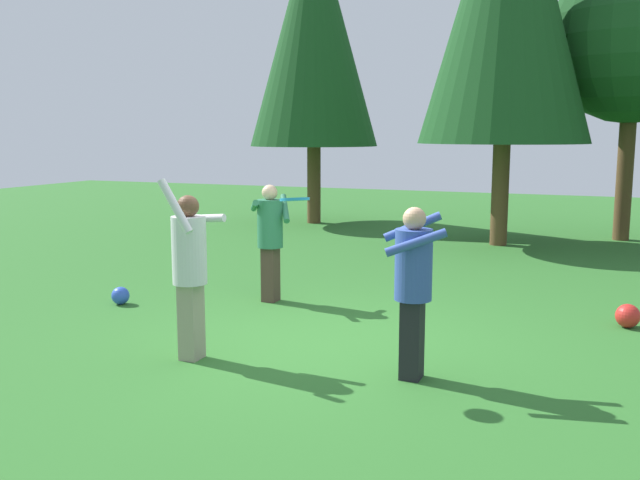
{
  "coord_description": "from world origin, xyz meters",
  "views": [
    {
      "loc": [
        2.6,
        -6.69,
        2.25
      ],
      "look_at": [
        -0.29,
        0.49,
        1.05
      ],
      "focal_mm": 39.06,
      "sensor_mm": 36.0,
      "label": 1
    }
  ],
  "objects_px": {
    "person_thrower": "(190,263)",
    "person_catcher": "(413,278)",
    "frisbee": "(295,199)",
    "ball_blue": "(120,296)",
    "tree_right": "(634,39)",
    "tree_left": "(314,30)",
    "ball_red": "(628,316)",
    "person_bystander": "(270,233)"
  },
  "relations": [
    {
      "from": "tree_left",
      "to": "tree_right",
      "type": "height_order",
      "value": "tree_left"
    },
    {
      "from": "frisbee",
      "to": "tree_right",
      "type": "height_order",
      "value": "tree_right"
    },
    {
      "from": "person_bystander",
      "to": "ball_blue",
      "type": "xyz_separation_m",
      "value": [
        -1.76,
        -0.91,
        -0.81
      ]
    },
    {
      "from": "person_catcher",
      "to": "tree_right",
      "type": "relative_size",
      "value": 0.27
    },
    {
      "from": "person_thrower",
      "to": "person_bystander",
      "type": "distance_m",
      "value": 2.5
    },
    {
      "from": "ball_red",
      "to": "tree_left",
      "type": "bearing_deg",
      "value": 133.36
    },
    {
      "from": "ball_blue",
      "to": "ball_red",
      "type": "xyz_separation_m",
      "value": [
        6.18,
        1.3,
        0.02
      ]
    },
    {
      "from": "tree_right",
      "to": "person_catcher",
      "type": "bearing_deg",
      "value": -101.4
    },
    {
      "from": "person_bystander",
      "to": "ball_red",
      "type": "bearing_deg",
      "value": 64.57
    },
    {
      "from": "person_thrower",
      "to": "tree_right",
      "type": "relative_size",
      "value": 0.31
    },
    {
      "from": "tree_right",
      "to": "frisbee",
      "type": "bearing_deg",
      "value": -106.39
    },
    {
      "from": "tree_left",
      "to": "tree_right",
      "type": "xyz_separation_m",
      "value": [
        7.11,
        -0.17,
        -0.57
      ]
    },
    {
      "from": "person_thrower",
      "to": "frisbee",
      "type": "height_order",
      "value": "person_thrower"
    },
    {
      "from": "person_catcher",
      "to": "ball_blue",
      "type": "xyz_separation_m",
      "value": [
        -4.27,
        1.29,
        -0.82
      ]
    },
    {
      "from": "person_bystander",
      "to": "ball_blue",
      "type": "relative_size",
      "value": 6.68
    },
    {
      "from": "person_bystander",
      "to": "person_catcher",
      "type": "bearing_deg",
      "value": 18.34
    },
    {
      "from": "person_catcher",
      "to": "tree_right",
      "type": "bearing_deg",
      "value": -120.34
    },
    {
      "from": "ball_red",
      "to": "frisbee",
      "type": "bearing_deg",
      "value": -134.84
    },
    {
      "from": "ball_blue",
      "to": "ball_red",
      "type": "relative_size",
      "value": 0.84
    },
    {
      "from": "tree_right",
      "to": "person_bystander",
      "type": "bearing_deg",
      "value": -120.45
    },
    {
      "from": "person_bystander",
      "to": "tree_left",
      "type": "distance_m",
      "value": 9.07
    },
    {
      "from": "person_catcher",
      "to": "tree_left",
      "type": "xyz_separation_m",
      "value": [
        -5.12,
        10.03,
        3.75
      ]
    },
    {
      "from": "person_bystander",
      "to": "ball_red",
      "type": "height_order",
      "value": "person_bystander"
    },
    {
      "from": "person_catcher",
      "to": "frisbee",
      "type": "height_order",
      "value": "frisbee"
    },
    {
      "from": "person_thrower",
      "to": "tree_right",
      "type": "xyz_separation_m",
      "value": [
        4.17,
        10.14,
        3.14
      ]
    },
    {
      "from": "frisbee",
      "to": "ball_red",
      "type": "distance_m",
      "value": 4.41
    },
    {
      "from": "ball_blue",
      "to": "person_bystander",
      "type": "bearing_deg",
      "value": 27.49
    },
    {
      "from": "person_thrower",
      "to": "ball_red",
      "type": "bearing_deg",
      "value": 38.61
    },
    {
      "from": "ball_blue",
      "to": "tree_left",
      "type": "height_order",
      "value": "tree_left"
    },
    {
      "from": "person_thrower",
      "to": "person_catcher",
      "type": "relative_size",
      "value": 1.14
    },
    {
      "from": "tree_left",
      "to": "person_catcher",
      "type": "bearing_deg",
      "value": -62.97
    },
    {
      "from": "frisbee",
      "to": "tree_right",
      "type": "relative_size",
      "value": 0.07
    },
    {
      "from": "person_catcher",
      "to": "person_bystander",
      "type": "distance_m",
      "value": 3.34
    },
    {
      "from": "frisbee",
      "to": "person_bystander",
      "type": "bearing_deg",
      "value": 120.43
    },
    {
      "from": "frisbee",
      "to": "tree_left",
      "type": "height_order",
      "value": "tree_left"
    },
    {
      "from": "tree_right",
      "to": "ball_red",
      "type": "bearing_deg",
      "value": -90.63
    },
    {
      "from": "person_catcher",
      "to": "tree_left",
      "type": "distance_m",
      "value": 11.87
    },
    {
      "from": "person_bystander",
      "to": "frisbee",
      "type": "height_order",
      "value": "frisbee"
    },
    {
      "from": "frisbee",
      "to": "tree_left",
      "type": "xyz_separation_m",
      "value": [
        -4.1,
        10.38,
        3.04
      ]
    },
    {
      "from": "person_thrower",
      "to": "ball_blue",
      "type": "height_order",
      "value": "person_thrower"
    },
    {
      "from": "person_thrower",
      "to": "frisbee",
      "type": "relative_size",
      "value": 4.76
    },
    {
      "from": "ball_blue",
      "to": "tree_right",
      "type": "height_order",
      "value": "tree_right"
    }
  ]
}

